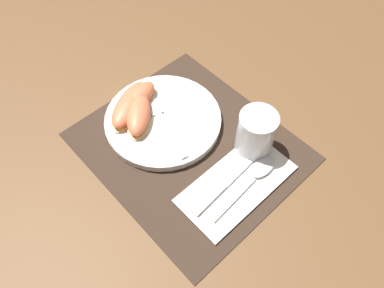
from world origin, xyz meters
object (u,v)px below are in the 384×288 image
Objects in this scene: juice_glass at (255,135)px; citrus_wedge_2 at (138,114)px; plate at (163,120)px; citrus_wedge_1 at (130,105)px; fork at (160,117)px; citrus_wedge_0 at (139,98)px; spoon at (255,175)px; knife at (228,179)px.

juice_glass is 0.24m from citrus_wedge_2.
plate is 1.68× the size of citrus_wedge_1.
citrus_wedge_1 is (-0.06, -0.04, 0.02)m from plate.
citrus_wedge_0 is (-0.06, -0.00, 0.01)m from fork.
plate is 1.25× the size of fork.
citrus_wedge_1 is at bearing -82.61° from citrus_wedge_0.
fork is at bearing 27.98° from citrus_wedge_1.
spoon is 1.25× the size of citrus_wedge_1.
citrus_wedge_0 is (-0.26, -0.01, 0.02)m from knife.
plate is at bearing 50.53° from citrus_wedge_2.
knife is at bearing 9.47° from citrus_wedge_2.
citrus_wedge_1 reaches higher than spoon.
citrus_wedge_2 is at bearing -129.71° from fork.
fork is 0.07m from citrus_wedge_1.
spoon is 0.29m from citrus_wedge_1.
citrus_wedge_1 is at bearing -152.02° from fork.
knife is 1.71× the size of citrus_wedge_2.
fork is at bearing -127.89° from plate.
knife is at bearing 1.20° from fork.
juice_glass is 0.47× the size of knife.
juice_glass reaches higher than fork.
knife is 0.05m from spoon.
citrus_wedge_0 is at bearing -175.84° from fork.
plate is at bearing 8.25° from citrus_wedge_0.
spoon is at bearing 11.97° from fork.
juice_glass is at bearing 102.66° from knife.
spoon is 0.93× the size of fork.
citrus_wedge_0 is at bearing 97.39° from citrus_wedge_1.
knife is (0.02, -0.09, -0.04)m from juice_glass.
citrus_wedge_2 is at bearing -170.53° from knife.
plate is 2.54× the size of juice_glass.
citrus_wedge_2 reaches higher than plate.
citrus_wedge_0 reaches higher than knife.
citrus_wedge_2 is at bearing -129.47° from plate.
citrus_wedge_1 is at bearing -149.94° from plate.
juice_glass is 0.10m from knife.
knife is 0.19m from fork.
plate is 2.04× the size of citrus_wedge_2.
fork is at bearing 50.29° from citrus_wedge_2.
citrus_wedge_0 is (-0.28, -0.05, 0.02)m from spoon.
knife is 0.26m from citrus_wedge_0.
citrus_wedge_1 is (-0.06, -0.03, 0.01)m from fork.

